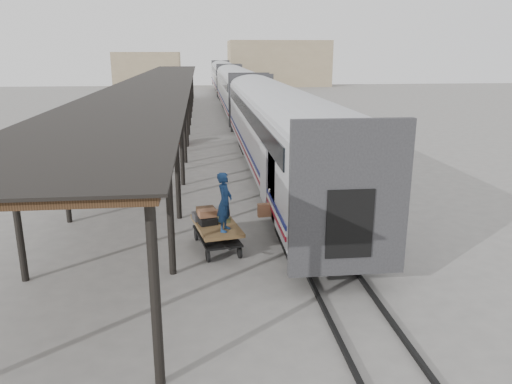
{
  "coord_description": "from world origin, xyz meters",
  "views": [
    {
      "loc": [
        -0.42,
        -15.44,
        6.22
      ],
      "look_at": [
        1.33,
        0.39,
        1.7
      ],
      "focal_mm": 35.0,
      "sensor_mm": 36.0,
      "label": 1
    }
  ],
  "objects": [
    {
      "name": "ground",
      "position": [
        0.0,
        0.0,
        0.0
      ],
      "size": [
        160.0,
        160.0,
        0.0
      ],
      "primitive_type": "plane",
      "color": "slate",
      "rests_on": "ground"
    },
    {
      "name": "suitcase_stack",
      "position": [
        -0.22,
        0.08,
        1.04
      ],
      "size": [
        1.29,
        1.24,
        0.46
      ],
      "rotation": [
        0.0,
        0.0,
        0.2
      ],
      "color": "#363639",
      "rests_on": "baggage_cart"
    },
    {
      "name": "train",
      "position": [
        3.19,
        33.79,
        2.69
      ],
      "size": [
        3.45,
        76.01,
        4.01
      ],
      "color": "silver",
      "rests_on": "ground"
    },
    {
      "name": "pedestrian",
      "position": [
        -3.66,
        17.55,
        0.94
      ],
      "size": [
        1.18,
        0.72,
        1.88
      ],
      "primitive_type": "imported",
      "rotation": [
        0.0,
        0.0,
        3.39
      ],
      "color": "black",
      "rests_on": "ground"
    },
    {
      "name": "building_far",
      "position": [
        14.0,
        78.0,
        4.0
      ],
      "size": [
        18.0,
        10.0,
        8.0
      ],
      "primitive_type": "cube",
      "color": "tan",
      "rests_on": "ground"
    },
    {
      "name": "baggage_cart",
      "position": [
        -0.02,
        -0.25,
        0.65
      ],
      "size": [
        1.69,
        2.6,
        0.86
      ],
      "rotation": [
        0.0,
        0.0,
        0.2
      ],
      "color": "brown",
      "rests_on": "ground"
    },
    {
      "name": "rails",
      "position": [
        3.2,
        34.0,
        0.06
      ],
      "size": [
        1.54,
        150.0,
        0.12
      ],
      "color": "black",
      "rests_on": "ground"
    },
    {
      "name": "luggage_tug",
      "position": [
        -2.35,
        18.61,
        0.61
      ],
      "size": [
        1.26,
        1.69,
        1.33
      ],
      "rotation": [
        0.0,
        0.0,
        -0.25
      ],
      "color": "maroon",
      "rests_on": "ground"
    },
    {
      "name": "canopy",
      "position": [
        -3.4,
        24.0,
        4.0
      ],
      "size": [
        4.9,
        64.3,
        4.15
      ],
      "color": "#422B19",
      "rests_on": "ground"
    },
    {
      "name": "porter",
      "position": [
        0.23,
        -0.9,
        1.78
      ],
      "size": [
        0.63,
        0.78,
        1.84
      ],
      "primitive_type": "imported",
      "rotation": [
        0.0,
        0.0,
        1.25
      ],
      "color": "navy",
      "rests_on": "baggage_cart"
    },
    {
      "name": "building_left",
      "position": [
        -10.0,
        82.0,
        3.0
      ],
      "size": [
        12.0,
        8.0,
        6.0
      ],
      "primitive_type": "cube",
      "color": "tan",
      "rests_on": "ground"
    }
  ]
}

